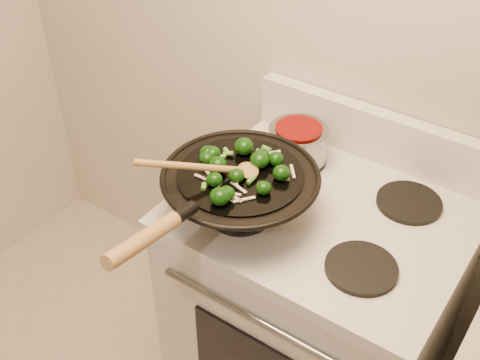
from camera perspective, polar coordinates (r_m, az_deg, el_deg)
The scene contains 5 objects.
stove at distance 1.99m, azimuth 6.97°, elevation -12.49°, with size 0.78×0.67×1.08m.
wok at distance 1.58m, azimuth -0.07°, elevation -1.09°, with size 0.42×0.69×0.23m.
stirfry at distance 1.54m, azimuth -0.17°, elevation 1.24°, with size 0.26×0.29×0.05m.
wooden_spoon at distance 1.51m, azimuth -2.25°, elevation 1.12°, with size 0.23×0.27×0.10m.
saucepan at distance 1.80m, azimuth 5.47°, elevation 3.54°, with size 0.18×0.29×0.10m.
Camera 1 is at (0.29, 0.02, 2.01)m, focal length 45.00 mm.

